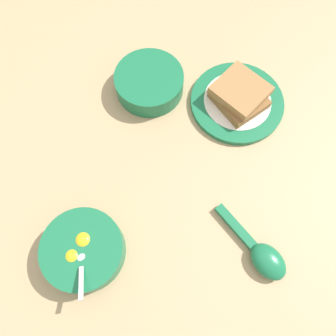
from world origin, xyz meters
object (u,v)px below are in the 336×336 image
at_px(soup_spoon, 263,255).
at_px(toast_sandwich, 240,95).
at_px(toast_plate, 237,102).
at_px(egg_bowl, 84,250).
at_px(congee_bowl, 149,82).

bearing_deg(soup_spoon, toast_sandwich, 56.21).
bearing_deg(toast_sandwich, soup_spoon, -123.79).
bearing_deg(soup_spoon, toast_plate, 56.35).
distance_m(egg_bowl, toast_plate, 0.42).
bearing_deg(egg_bowl, toast_plate, 9.32).
distance_m(toast_sandwich, soup_spoon, 0.31).
height_order(soup_spoon, congee_bowl, congee_bowl).
height_order(egg_bowl, congee_bowl, egg_bowl).
height_order(toast_plate, toast_sandwich, toast_sandwich).
xyz_separation_m(toast_plate, toast_sandwich, (0.00, 0.00, 0.03)).
xyz_separation_m(soup_spoon, congee_bowl, (0.05, 0.40, 0.01)).
bearing_deg(congee_bowl, egg_bowl, -144.37).
bearing_deg(egg_bowl, toast_sandwich, 9.35).
bearing_deg(egg_bowl, congee_bowl, 35.63).
bearing_deg(congee_bowl, toast_sandwich, -48.23).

